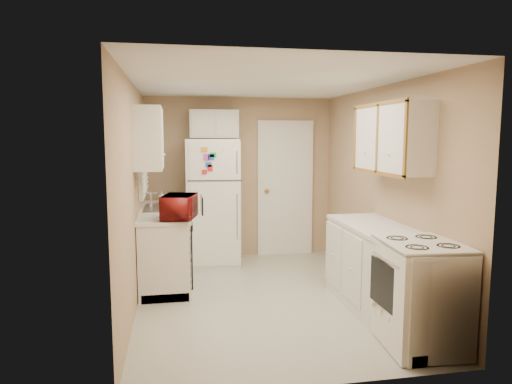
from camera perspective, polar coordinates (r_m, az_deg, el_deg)
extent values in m
plane|color=beige|center=(5.33, 0.97, -13.02)|extent=(3.80, 3.80, 0.00)
plane|color=white|center=(5.04, 1.03, 13.54)|extent=(3.80, 3.80, 0.00)
plane|color=tan|center=(4.98, -15.03, -0.46)|extent=(3.80, 3.80, 0.00)
plane|color=tan|center=(5.49, 15.48, 0.21)|extent=(3.80, 3.80, 0.00)
plane|color=tan|center=(6.91, -2.04, 1.80)|extent=(2.80, 2.80, 0.00)
plane|color=tan|center=(3.23, 7.53, -4.22)|extent=(2.80, 2.80, 0.00)
cube|color=silver|center=(5.98, -11.19, -6.44)|extent=(0.60, 1.80, 0.90)
cube|color=black|center=(5.39, -8.20, -7.43)|extent=(0.03, 0.58, 0.72)
cube|color=gray|center=(6.05, -11.26, -2.33)|extent=(0.54, 0.74, 0.16)
imported|color=maroon|center=(5.19, -9.55, -1.69)|extent=(0.54, 0.38, 0.33)
imported|color=silver|center=(6.38, -11.68, -0.58)|extent=(0.09, 0.10, 0.18)
cube|color=silver|center=(5.98, -13.93, 4.63)|extent=(0.10, 0.98, 1.08)
cube|color=silver|center=(5.15, -13.36, 6.53)|extent=(0.30, 0.45, 0.70)
cube|color=white|center=(6.57, -5.39, -1.19)|extent=(0.78, 0.76, 1.79)
cube|color=silver|center=(6.69, -5.32, 8.46)|extent=(0.70, 0.30, 0.40)
cube|color=white|center=(7.03, 3.67, 0.40)|extent=(0.86, 0.06, 2.08)
cube|color=silver|center=(4.81, 16.08, -9.90)|extent=(0.60, 2.00, 0.90)
cube|color=white|center=(4.29, 19.76, -11.87)|extent=(0.68, 0.81, 0.94)
cube|color=silver|center=(4.94, 16.64, 6.41)|extent=(0.30, 1.20, 0.70)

